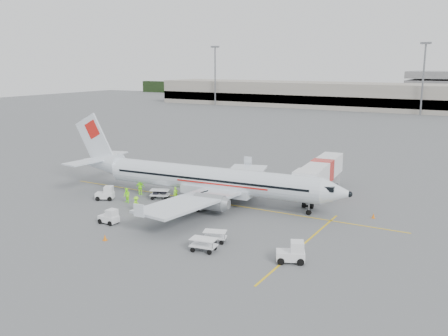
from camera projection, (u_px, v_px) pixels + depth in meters
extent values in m
plane|color=#56595B|center=(216.00, 202.00, 58.88)|extent=(360.00, 360.00, 0.00)
cube|color=yellow|center=(216.00, 202.00, 58.88)|extent=(44.00, 0.20, 0.01)
cube|color=yellow|center=(303.00, 244.00, 45.30)|extent=(0.20, 20.00, 0.01)
cone|color=orange|center=(373.00, 216.00, 52.91)|extent=(0.35, 0.35, 0.57)
cone|color=orange|center=(249.00, 175.00, 71.81)|extent=(0.38, 0.38, 0.61)
cone|color=orange|center=(105.00, 237.00, 46.28)|extent=(0.37, 0.37, 0.60)
imported|color=#8CF719|center=(176.00, 194.00, 59.70)|extent=(0.68, 0.69, 1.61)
imported|color=#8CF719|center=(127.00, 196.00, 58.54)|extent=(1.03, 0.91, 1.79)
imported|color=#8CF719|center=(136.00, 204.00, 55.30)|extent=(0.86, 1.20, 1.69)
imported|color=#8CF719|center=(140.00, 187.00, 62.19)|extent=(1.22, 0.83, 1.93)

